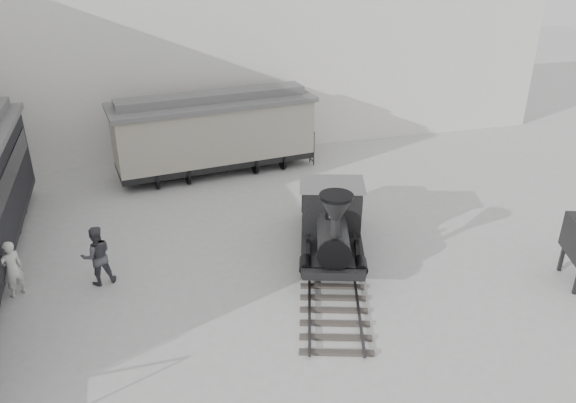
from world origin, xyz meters
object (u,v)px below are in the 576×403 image
object	(u,v)px
locomotive	(331,225)
visitor_a	(12,269)
boxcar	(214,131)
visitor_b	(97,256)

from	to	relation	value
locomotive	visitor_a	size ratio (longest dim) A/B	5.02
boxcar	visitor_a	size ratio (longest dim) A/B	5.06
boxcar	visitor_a	bearing A→B (deg)	-139.06
locomotive	visitor_b	size ratio (longest dim) A/B	4.71
locomotive	visitor_b	distance (m)	7.33
locomotive	boxcar	xyz separation A→B (m)	(-2.47, 8.38, 0.74)
boxcar	visitor_b	world-z (taller)	boxcar
visitor_b	locomotive	bearing A→B (deg)	165.05
visitor_a	visitor_b	xyz separation A→B (m)	(2.36, 0.02, 0.06)
boxcar	visitor_b	distance (m)	9.39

